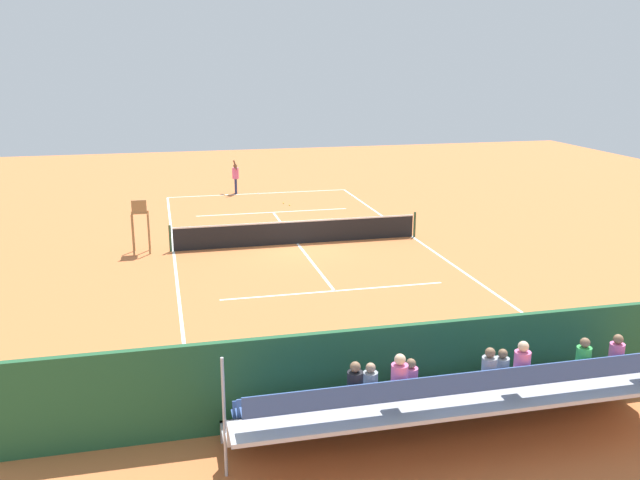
% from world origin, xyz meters
% --- Properties ---
extents(ground_plane, '(60.00, 60.00, 0.00)m').
position_xyz_m(ground_plane, '(0.00, 0.00, 0.00)').
color(ground_plane, '#C66B38').
extents(court_line_markings, '(10.10, 22.20, 0.01)m').
position_xyz_m(court_line_markings, '(0.00, -0.04, 0.00)').
color(court_line_markings, white).
rests_on(court_line_markings, ground).
extents(tennis_net, '(10.30, 0.10, 1.07)m').
position_xyz_m(tennis_net, '(0.00, 0.00, 0.50)').
color(tennis_net, black).
rests_on(tennis_net, ground).
extents(backdrop_wall, '(18.00, 0.16, 2.00)m').
position_xyz_m(backdrop_wall, '(0.00, 14.00, 1.00)').
color(backdrop_wall, '#235633').
rests_on(backdrop_wall, ground).
extents(bleacher_stand, '(9.06, 2.40, 2.48)m').
position_xyz_m(bleacher_stand, '(-0.11, 15.37, 0.97)').
color(bleacher_stand, '#B2B2B7').
rests_on(bleacher_stand, ground).
extents(umpire_chair, '(0.67, 0.67, 2.14)m').
position_xyz_m(umpire_chair, '(6.20, -0.09, 1.31)').
color(umpire_chair, olive).
rests_on(umpire_chair, ground).
extents(courtside_bench, '(1.80, 0.40, 0.93)m').
position_xyz_m(courtside_bench, '(-1.78, 13.27, 0.56)').
color(courtside_bench, '#9E754C').
rests_on(courtside_bench, ground).
extents(equipment_bag, '(0.90, 0.36, 0.36)m').
position_xyz_m(equipment_bag, '(-0.20, 13.40, 0.18)').
color(equipment_bag, '#B22D2D').
rests_on(equipment_bag, ground).
extents(tennis_player, '(0.39, 0.54, 1.93)m').
position_xyz_m(tennis_player, '(1.22, -11.30, 1.02)').
color(tennis_player, navy).
rests_on(tennis_player, ground).
extents(tennis_racket, '(0.54, 0.48, 0.03)m').
position_xyz_m(tennis_racket, '(1.80, -10.97, 0.01)').
color(tennis_racket, black).
rests_on(tennis_racket, ground).
extents(tennis_ball_near, '(0.07, 0.07, 0.07)m').
position_xyz_m(tennis_ball_near, '(-0.87, -7.96, 0.03)').
color(tennis_ball_near, '#CCDB33').
rests_on(tennis_ball_near, ground).
extents(tennis_ball_far, '(0.07, 0.07, 0.07)m').
position_xyz_m(tennis_ball_far, '(-1.09, -7.39, 0.03)').
color(tennis_ball_far, '#CCDB33').
rests_on(tennis_ball_far, ground).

